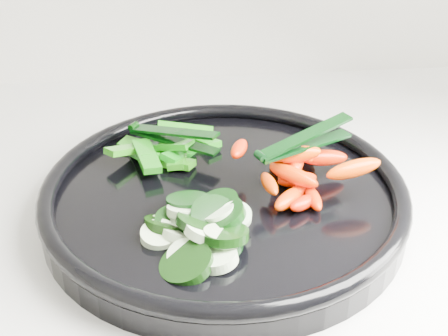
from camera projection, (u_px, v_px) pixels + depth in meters
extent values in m
cylinder|color=black|center=(224.00, 203.00, 0.64)|extent=(0.40, 0.40, 0.02)
torus|color=black|center=(224.00, 188.00, 0.63)|extent=(0.41, 0.41, 0.02)
cylinder|color=black|center=(187.00, 264.00, 0.54)|extent=(0.07, 0.07, 0.03)
cylinder|color=#E0F4C3|center=(186.00, 255.00, 0.55)|extent=(0.04, 0.04, 0.02)
cylinder|color=black|center=(166.00, 225.00, 0.58)|extent=(0.05, 0.05, 0.03)
cylinder|color=beige|center=(178.00, 234.00, 0.57)|extent=(0.04, 0.04, 0.02)
cylinder|color=black|center=(176.00, 225.00, 0.58)|extent=(0.05, 0.06, 0.03)
cylinder|color=#CEEDBE|center=(184.00, 220.00, 0.59)|extent=(0.04, 0.04, 0.02)
cylinder|color=black|center=(221.00, 246.00, 0.56)|extent=(0.06, 0.06, 0.02)
cylinder|color=#DAF6C5|center=(218.00, 259.00, 0.54)|extent=(0.04, 0.04, 0.02)
cylinder|color=black|center=(186.00, 222.00, 0.59)|extent=(0.06, 0.06, 0.03)
cylinder|color=#D7FBC8|center=(184.00, 220.00, 0.59)|extent=(0.05, 0.05, 0.02)
cylinder|color=black|center=(174.00, 226.00, 0.58)|extent=(0.06, 0.06, 0.02)
cylinder|color=beige|center=(164.00, 226.00, 0.58)|extent=(0.05, 0.05, 0.01)
cylinder|color=black|center=(181.00, 225.00, 0.58)|extent=(0.06, 0.06, 0.02)
cylinder|color=#D6EFBF|center=(159.00, 235.00, 0.57)|extent=(0.04, 0.04, 0.02)
cylinder|color=black|center=(177.00, 225.00, 0.58)|extent=(0.05, 0.05, 0.03)
cylinder|color=#DDFCC9|center=(169.00, 225.00, 0.58)|extent=(0.03, 0.03, 0.02)
cylinder|color=black|center=(221.00, 216.00, 0.58)|extent=(0.06, 0.06, 0.03)
cylinder|color=#B6CFA6|center=(218.00, 214.00, 0.58)|extent=(0.05, 0.05, 0.02)
cylinder|color=black|center=(188.00, 201.00, 0.60)|extent=(0.04, 0.04, 0.02)
cylinder|color=beige|center=(182.00, 210.00, 0.59)|extent=(0.04, 0.04, 0.01)
cylinder|color=black|center=(197.00, 223.00, 0.57)|extent=(0.05, 0.05, 0.03)
cylinder|color=#DEF3C2|center=(203.00, 232.00, 0.56)|extent=(0.04, 0.04, 0.02)
cylinder|color=black|center=(214.00, 216.00, 0.58)|extent=(0.06, 0.06, 0.03)
cylinder|color=beige|center=(236.00, 216.00, 0.58)|extent=(0.04, 0.04, 0.02)
cylinder|color=black|center=(218.00, 204.00, 0.60)|extent=(0.05, 0.05, 0.02)
cylinder|color=#DBEEBF|center=(220.00, 205.00, 0.59)|extent=(0.04, 0.04, 0.02)
cylinder|color=black|center=(224.00, 234.00, 0.56)|extent=(0.05, 0.05, 0.02)
cylinder|color=beige|center=(223.00, 236.00, 0.55)|extent=(0.05, 0.05, 0.02)
ellipsoid|color=#FA1A00|center=(299.00, 190.00, 0.63)|extent=(0.04, 0.04, 0.02)
ellipsoid|color=#E43C00|center=(289.00, 199.00, 0.61)|extent=(0.05, 0.05, 0.02)
ellipsoid|color=#EB2700|center=(313.00, 198.00, 0.62)|extent=(0.02, 0.04, 0.02)
ellipsoid|color=#FD4600|center=(285.00, 169.00, 0.66)|extent=(0.04, 0.05, 0.03)
ellipsoid|color=#F94A00|center=(289.00, 173.00, 0.66)|extent=(0.04, 0.05, 0.02)
ellipsoid|color=#EA1400|center=(304.00, 203.00, 0.61)|extent=(0.04, 0.04, 0.02)
ellipsoid|color=#F31900|center=(297.00, 179.00, 0.65)|extent=(0.05, 0.03, 0.02)
ellipsoid|color=#EB5700|center=(306.00, 151.00, 0.70)|extent=(0.03, 0.05, 0.02)
ellipsoid|color=#E14300|center=(284.00, 156.00, 0.69)|extent=(0.02, 0.05, 0.02)
ellipsoid|color=#DA4700|center=(269.00, 184.00, 0.61)|extent=(0.02, 0.04, 0.02)
ellipsoid|color=#FF5000|center=(312.00, 154.00, 0.66)|extent=(0.03, 0.05, 0.03)
ellipsoid|color=#E53D00|center=(296.00, 162.00, 0.65)|extent=(0.03, 0.05, 0.03)
ellipsoid|color=#F01F00|center=(293.00, 175.00, 0.63)|extent=(0.05, 0.05, 0.02)
ellipsoid|color=#FF3B00|center=(286.00, 157.00, 0.66)|extent=(0.05, 0.04, 0.02)
ellipsoid|color=red|center=(324.00, 158.00, 0.66)|extent=(0.06, 0.03, 0.03)
ellipsoid|color=#EF3300|center=(297.00, 154.00, 0.63)|extent=(0.05, 0.02, 0.03)
ellipsoid|color=#EC1500|center=(239.00, 149.00, 0.64)|extent=(0.03, 0.05, 0.02)
ellipsoid|color=#FF6600|center=(354.00, 169.00, 0.61)|extent=(0.06, 0.03, 0.03)
cube|color=#0E6709|center=(179.00, 159.00, 0.69)|extent=(0.03, 0.06, 0.02)
cube|color=#0D6709|center=(181.00, 155.00, 0.70)|extent=(0.05, 0.06, 0.03)
cube|color=#0C700A|center=(203.00, 141.00, 0.73)|extent=(0.04, 0.05, 0.02)
cube|color=#1C700A|center=(174.00, 163.00, 0.68)|extent=(0.05, 0.04, 0.01)
cube|color=#09600D|center=(172.00, 155.00, 0.70)|extent=(0.06, 0.04, 0.02)
cube|color=#12710A|center=(142.00, 148.00, 0.71)|extent=(0.06, 0.05, 0.01)
cube|color=#0D6F0A|center=(139.00, 152.00, 0.70)|extent=(0.05, 0.07, 0.03)
cube|color=#0E6F0A|center=(170.00, 145.00, 0.70)|extent=(0.06, 0.05, 0.02)
cube|color=#10740B|center=(126.00, 150.00, 0.69)|extent=(0.05, 0.04, 0.02)
cube|color=#166209|center=(146.00, 156.00, 0.68)|extent=(0.03, 0.07, 0.01)
cube|color=#196A0A|center=(185.00, 131.00, 0.72)|extent=(0.07, 0.03, 0.02)
cylinder|color=black|center=(260.00, 156.00, 0.61)|extent=(0.01, 0.01, 0.01)
cube|color=black|center=(305.00, 146.00, 0.63)|extent=(0.11, 0.06, 0.00)
cube|color=black|center=(306.00, 136.00, 0.63)|extent=(0.11, 0.06, 0.02)
cylinder|color=black|center=(133.00, 126.00, 0.71)|extent=(0.01, 0.01, 0.01)
cube|color=black|center=(174.00, 141.00, 0.69)|extent=(0.10, 0.08, 0.00)
cube|color=black|center=(174.00, 132.00, 0.69)|extent=(0.10, 0.08, 0.02)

